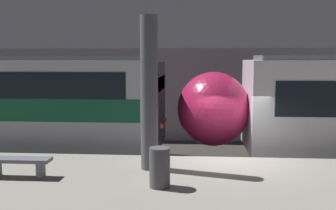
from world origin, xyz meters
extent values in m
plane|color=#33302D|center=(0.00, 0.00, 0.00)|extent=(120.00, 120.00, 0.00)
cube|color=gray|center=(0.00, -2.22, 0.45)|extent=(40.00, 4.45, 0.91)
cube|color=#939399|center=(0.00, 6.33, 2.02)|extent=(50.00, 0.15, 4.03)
cylinder|color=#56565B|center=(-2.09, -1.29, 2.78)|extent=(0.42, 0.42, 3.73)
ellipsoid|color=#B21E4C|center=(-0.38, 2.47, 1.92)|extent=(2.42, 2.66, 2.48)
sphere|color=#F2EFCC|center=(-1.33, 2.47, 1.48)|extent=(0.20, 0.20, 0.20)
cube|color=black|center=(-2.25, 2.47, 1.83)|extent=(0.25, 2.84, 2.36)
cube|color=black|center=(-2.25, 2.47, 3.02)|extent=(0.25, 2.55, 0.95)
sphere|color=#EA4C42|center=(-2.10, 1.82, 1.42)|extent=(0.18, 0.18, 0.18)
sphere|color=#EA4C42|center=(-2.10, 3.12, 1.42)|extent=(0.18, 0.18, 0.18)
cube|color=slate|center=(-4.48, -2.21, 1.11)|extent=(0.10, 0.32, 0.41)
cube|color=slate|center=(-5.01, -2.21, 1.32)|extent=(1.50, 0.40, 0.08)
cylinder|color=#4C4C51|center=(-1.71, -2.66, 1.33)|extent=(0.44, 0.44, 0.85)
camera|label=1|loc=(-0.93, -10.68, 3.65)|focal=42.00mm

